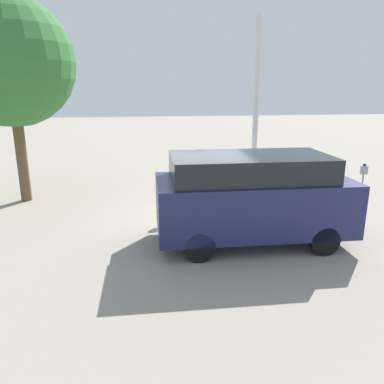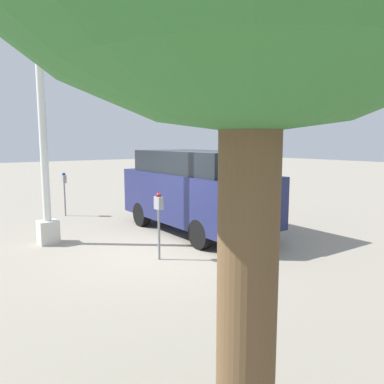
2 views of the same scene
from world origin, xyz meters
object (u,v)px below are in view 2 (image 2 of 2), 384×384
at_px(parking_meter_near, 159,211).
at_px(lamp_post, 44,157).
at_px(parked_van, 197,188).
at_px(parking_meter_far, 64,184).

height_order(parking_meter_near, lamp_post, lamp_post).
height_order(lamp_post, parked_van, lamp_post).
bearing_deg(parking_meter_far, parked_van, -152.99).
distance_m(lamp_post, parked_van, 3.86).
distance_m(parking_meter_far, parked_van, 4.78).
bearing_deg(parked_van, parking_meter_near, 126.58).
distance_m(parking_meter_near, parking_meter_far, 5.74).
bearing_deg(lamp_post, parked_van, -107.69).
relative_size(parking_meter_near, lamp_post, 0.24).
bearing_deg(lamp_post, parking_meter_far, -24.21).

